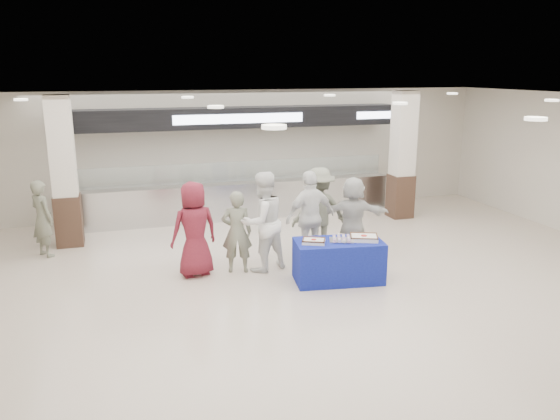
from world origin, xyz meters
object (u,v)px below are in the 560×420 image
object	(u,v)px
chef_tall	(263,222)
chef_short	(310,217)
display_table	(338,261)
soldier_b	(319,210)
sheet_cake_right	(364,237)
cupcake_tray	(341,239)
civilian_white	(353,216)
sheet_cake_left	(314,241)
soldier_bg	(42,218)
civilian_maroon	(194,229)
soldier_a	(237,232)

from	to	relation	value
chef_tall	chef_short	size ratio (longest dim) A/B	1.03
display_table	soldier_b	size ratio (longest dim) A/B	0.87
sheet_cake_right	cupcake_tray	distance (m)	0.41
chef_tall	soldier_b	xyz separation A→B (m)	(1.39, 0.70, -0.06)
chef_short	civilian_white	distance (m)	1.02
sheet_cake_left	chef_short	xyz separation A→B (m)	(0.33, 1.09, 0.12)
chef_short	chef_tall	bearing A→B (deg)	-2.85
soldier_bg	display_table	bearing A→B (deg)	-156.73
soldier_bg	civilian_maroon	bearing A→B (deg)	-161.97
display_table	civilian_maroon	bearing A→B (deg)	164.78
display_table	chef_tall	distance (m)	1.59
soldier_a	civilian_white	world-z (taller)	civilian_white
chef_tall	chef_short	xyz separation A→B (m)	(1.01, 0.16, -0.03)
sheet_cake_left	soldier_a	xyz separation A→B (m)	(-1.16, 0.97, -0.01)
soldier_a	civilian_white	size ratio (longest dim) A/B	0.96
chef_tall	civilian_white	bearing A→B (deg)	169.74
cupcake_tray	soldier_a	distance (m)	1.95
chef_short	soldier_bg	bearing A→B (deg)	-32.77
display_table	cupcake_tray	world-z (taller)	cupcake_tray
display_table	civilian_maroon	size ratio (longest dim) A/B	0.88
display_table	soldier_bg	xyz separation A→B (m)	(-5.18, 3.02, 0.41)
soldier_a	soldier_bg	world-z (taller)	soldier_bg
sheet_cake_left	chef_tall	distance (m)	1.16
sheet_cake_right	chef_short	bearing A→B (deg)	116.15
chef_tall	soldier_bg	xyz separation A→B (m)	(-4.04, 2.07, -0.16)
civilian_white	soldier_bg	xyz separation A→B (m)	(-6.04, 1.70, -0.02)
sheet_cake_right	soldier_b	bearing A→B (deg)	96.45
chef_tall	chef_short	bearing A→B (deg)	168.55
cupcake_tray	soldier_a	world-z (taller)	soldier_a
sheet_cake_left	soldier_a	world-z (taller)	soldier_a
cupcake_tray	civilian_white	xyz separation A→B (m)	(0.81, 1.31, 0.03)
display_table	civilian_maroon	world-z (taller)	civilian_maroon
cupcake_tray	soldier_bg	size ratio (longest dim) A/B	0.32
chef_short	soldier_bg	size ratio (longest dim) A/B	1.16
cupcake_tray	soldier_a	bearing A→B (deg)	149.76
civilian_maroon	civilian_white	bearing A→B (deg)	172.73
sheet_cake_right	civilian_white	size ratio (longest dim) A/B	0.36
soldier_a	civilian_white	bearing A→B (deg)	-159.93
sheet_cake_right	cupcake_tray	size ratio (longest dim) A/B	1.17
sheet_cake_left	cupcake_tray	world-z (taller)	sheet_cake_left
civilian_maroon	soldier_b	distance (m)	2.73
chef_short	civilian_white	bearing A→B (deg)	179.52
display_table	cupcake_tray	bearing A→B (deg)	21.62
sheet_cake_right	soldier_a	world-z (taller)	soldier_a
soldier_bg	sheet_cake_right	bearing A→B (deg)	-155.25
sheet_cake_left	soldier_b	world-z (taller)	soldier_b
display_table	soldier_a	world-z (taller)	soldier_a
civilian_maroon	civilian_white	distance (m)	3.28
sheet_cake_left	civilian_white	size ratio (longest dim) A/B	0.30
cupcake_tray	chef_tall	distance (m)	1.53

